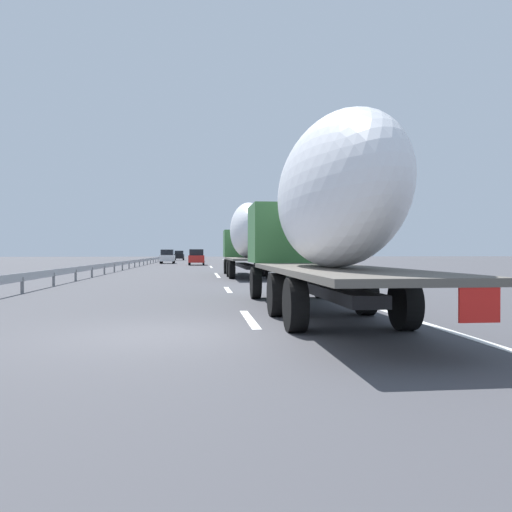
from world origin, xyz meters
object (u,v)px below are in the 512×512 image
(car_white_van, at_px, (167,257))
(road_sign, at_px, (255,247))
(car_silver_hatch, at_px, (197,256))
(car_red_compact, at_px, (196,257))
(car_black_suv, at_px, (179,255))
(truck_trailing, at_px, (321,211))
(truck_lead, at_px, (247,236))

(car_white_van, bearing_deg, road_sign, -143.61)
(car_silver_hatch, height_order, car_red_compact, car_silver_hatch)
(car_black_suv, bearing_deg, car_silver_hatch, -166.85)
(truck_trailing, bearing_deg, car_red_compact, 3.96)
(car_silver_hatch, distance_m, car_black_suv, 15.51)
(car_silver_hatch, bearing_deg, car_red_compact, -179.85)
(truck_lead, bearing_deg, road_sign, -7.53)
(car_black_suv, height_order, car_white_van, car_white_van)
(road_sign, bearing_deg, truck_trailing, 175.90)
(car_black_suv, relative_size, road_sign, 1.29)
(truck_lead, height_order, truck_trailing, truck_lead)
(truck_lead, height_order, car_black_suv, truck_lead)
(truck_trailing, relative_size, car_white_van, 3.04)
(truck_trailing, bearing_deg, car_black_suv, 4.63)
(car_black_suv, bearing_deg, car_red_compact, -174.50)
(truck_trailing, distance_m, road_sign, 43.36)
(truck_trailing, xyz_separation_m, car_white_van, (57.45, 7.37, -1.58))
(truck_trailing, xyz_separation_m, car_black_suv, (86.05, 6.97, -1.61))
(truck_lead, distance_m, car_red_compact, 29.24)
(road_sign, bearing_deg, car_silver_hatch, 13.28)
(car_red_compact, height_order, road_sign, road_sign)
(car_silver_hatch, xyz_separation_m, road_sign, (-27.71, -6.54, 1.20))
(truck_lead, relative_size, road_sign, 3.91)
(truck_lead, bearing_deg, car_red_compact, 6.65)
(car_black_suv, bearing_deg, road_sign, -166.77)
(truck_lead, height_order, car_red_compact, truck_lead)
(truck_trailing, height_order, car_black_suv, truck_trailing)
(car_white_van, height_order, road_sign, road_sign)
(truck_lead, distance_m, road_sign, 23.67)
(car_white_van, bearing_deg, truck_lead, -168.93)
(truck_trailing, relative_size, car_silver_hatch, 3.06)
(road_sign, bearing_deg, truck_lead, 172.47)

